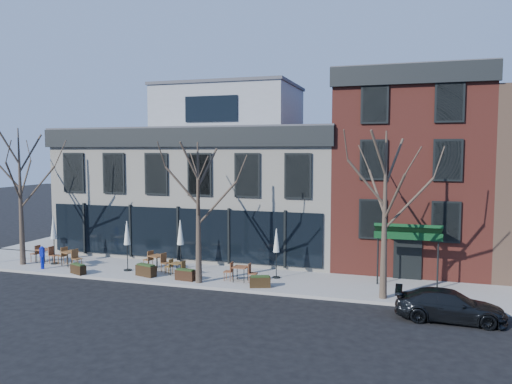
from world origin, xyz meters
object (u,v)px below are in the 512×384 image
(call_box, at_px, (42,257))
(parked_sedan, at_px, (450,306))
(cafe_set_0, at_px, (44,254))
(umbrella_0, at_px, (54,230))

(call_box, bearing_deg, parked_sedan, -5.13)
(cafe_set_0, xyz_separation_m, umbrella_0, (0.82, -0.13, 1.48))
(umbrella_0, bearing_deg, cafe_set_0, 171.17)
(call_box, relative_size, umbrella_0, 0.46)
(parked_sedan, distance_m, cafe_set_0, 22.50)
(parked_sedan, xyz_separation_m, call_box, (-21.25, 1.91, 0.23))
(cafe_set_0, bearing_deg, call_box, -53.37)
(umbrella_0, bearing_deg, parked_sedan, -8.35)
(call_box, height_order, umbrella_0, umbrella_0)
(parked_sedan, xyz_separation_m, umbrella_0, (-21.45, 3.15, 1.53))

